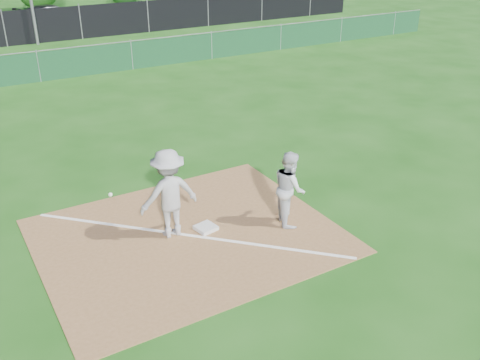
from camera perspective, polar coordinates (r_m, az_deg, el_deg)
name	(u,v)px	position (r m, az deg, el deg)	size (l,w,h in m)	color
ground	(73,116)	(19.22, -17.34, 6.56)	(90.00, 90.00, 0.00)	#164A0F
infield_dirt	(188,236)	(11.37, -5.58, -5.93)	(6.00, 5.00, 0.02)	brown
foul_line	(188,235)	(11.36, -5.58, -5.87)	(0.08, 7.00, 0.01)	white
green_fence	(39,67)	(23.78, -20.68, 11.19)	(44.00, 0.05, 1.20)	#0F3A1E
black_fence	(4,29)	(31.49, -23.84, 14.51)	(46.00, 0.04, 1.80)	black
first_base	(206,228)	(11.51, -3.67, -5.11)	(0.40, 0.40, 0.08)	silver
play_at_first	(169,194)	(10.99, -7.58, -1.45)	(1.89, 0.73, 1.91)	#B3B3B6
runner	(290,188)	(11.50, 5.31, -0.85)	(0.81, 0.63, 1.66)	silver
car_right	(51,15)	(37.36, -19.48, 16.28)	(1.76, 4.32, 1.25)	black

